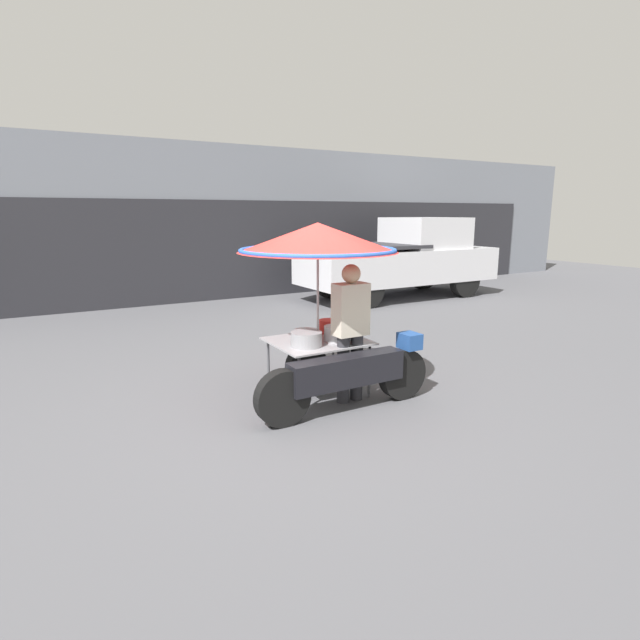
{
  "coord_description": "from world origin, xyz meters",
  "views": [
    {
      "loc": [
        -2.45,
        -4.55,
        2.1
      ],
      "look_at": [
        0.32,
        0.27,
        0.9
      ],
      "focal_mm": 28.0,
      "sensor_mm": 36.0,
      "label": 1
    }
  ],
  "objects": [
    {
      "name": "vendor_motorcycle_cart",
      "position": [
        0.33,
        0.24,
        1.52
      ],
      "size": [
        2.1,
        1.8,
        1.99
      ],
      "color": "black",
      "rests_on": "ground"
    },
    {
      "name": "shopfront_building",
      "position": [
        0.0,
        8.23,
        1.84
      ],
      "size": [
        28.0,
        2.06,
        3.71
      ],
      "color": "gray",
      "rests_on": "ground"
    },
    {
      "name": "vendor_person",
      "position": [
        0.52,
        -0.06,
        0.87
      ],
      "size": [
        0.38,
        0.22,
        1.56
      ],
      "color": "#2D2D33",
      "rests_on": "ground"
    },
    {
      "name": "pickup_truck",
      "position": [
        5.61,
        5.26,
        0.97
      ],
      "size": [
        5.05,
        1.85,
        1.98
      ],
      "color": "black",
      "rests_on": "ground"
    },
    {
      "name": "ground_plane",
      "position": [
        0.0,
        0.0,
        0.0
      ],
      "size": [
        36.0,
        36.0,
        0.0
      ],
      "primitive_type": "plane",
      "color": "#56565B"
    }
  ]
}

